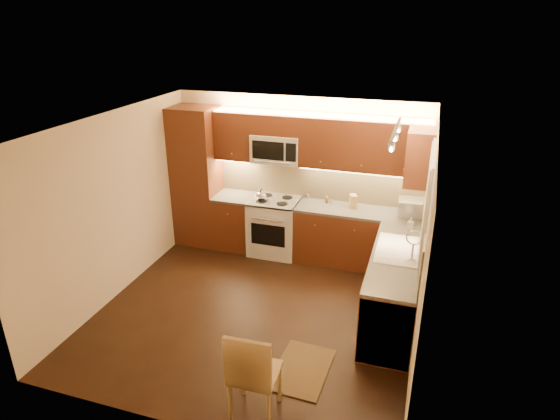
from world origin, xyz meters
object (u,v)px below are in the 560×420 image
(kettle, at_px, (261,194))
(knife_block, at_px, (353,201))
(toaster_oven, at_px, (413,208))
(stove, at_px, (275,226))
(sink, at_px, (398,245))
(dining_chair, at_px, (255,371))
(microwave, at_px, (277,148))
(soap_bottle, at_px, (411,224))

(kettle, xyz_separation_m, knife_block, (1.42, 0.18, -0.02))
(toaster_oven, height_order, knife_block, toaster_oven)
(stove, distance_m, sink, 2.35)
(stove, relative_size, sink, 1.07)
(stove, height_order, knife_block, knife_block)
(knife_block, distance_m, dining_chair, 3.45)
(kettle, bearing_deg, microwave, 42.75)
(toaster_oven, bearing_deg, knife_block, 168.72)
(sink, relative_size, kettle, 4.48)
(sink, bearing_deg, toaster_oven, 84.40)
(toaster_oven, distance_m, dining_chair, 3.57)
(knife_block, height_order, dining_chair, knife_block)
(soap_bottle, bearing_deg, sink, -89.32)
(kettle, height_order, soap_bottle, kettle)
(stove, distance_m, toaster_oven, 2.19)
(stove, distance_m, kettle, 0.59)
(kettle, bearing_deg, sink, -29.41)
(soap_bottle, height_order, dining_chair, soap_bottle)
(sink, relative_size, soap_bottle, 4.93)
(sink, bearing_deg, kettle, 154.32)
(kettle, xyz_separation_m, soap_bottle, (2.31, -0.38, -0.03))
(microwave, xyz_separation_m, soap_bottle, (2.11, -0.58, -0.73))
(stove, distance_m, microwave, 1.27)
(stove, bearing_deg, toaster_oven, 0.80)
(microwave, relative_size, dining_chair, 0.75)
(soap_bottle, bearing_deg, knife_block, 157.72)
(microwave, relative_size, soap_bottle, 4.36)
(microwave, xyz_separation_m, toaster_oven, (2.11, -0.11, -0.69))
(stove, xyz_separation_m, microwave, (0.00, 0.14, 1.26))
(stove, xyz_separation_m, kettle, (-0.19, -0.07, 0.56))
(stove, relative_size, microwave, 1.21)
(kettle, distance_m, soap_bottle, 2.34)
(sink, relative_size, toaster_oven, 2.00)
(kettle, relative_size, toaster_oven, 0.45)
(microwave, xyz_separation_m, kettle, (-0.19, -0.20, -0.70))
(microwave, height_order, dining_chair, microwave)
(knife_block, height_order, soap_bottle, knife_block)
(sink, distance_m, knife_block, 1.46)
(stove, xyz_separation_m, knife_block, (1.23, 0.11, 0.54))
(toaster_oven, xyz_separation_m, knife_block, (-0.89, 0.09, -0.03))
(toaster_oven, height_order, soap_bottle, toaster_oven)
(sink, height_order, kettle, kettle)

